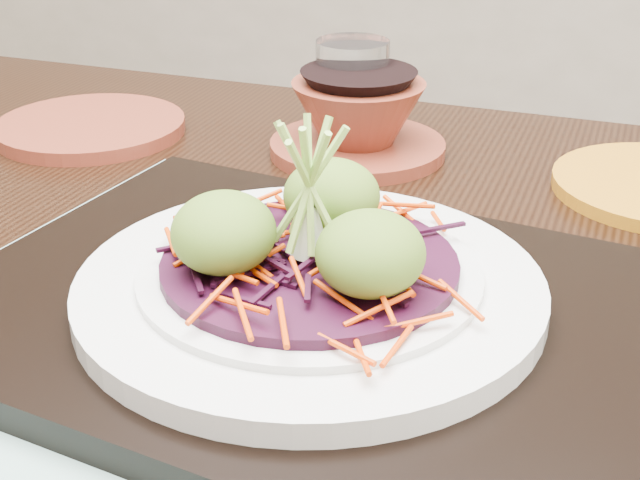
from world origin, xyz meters
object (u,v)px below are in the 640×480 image
(terracotta_side_plate, at_px, (91,127))
(terracotta_bowl_set, at_px, (358,122))
(dining_table, at_px, (349,415))
(white_plate, at_px, (310,285))
(serving_tray, at_px, (310,313))
(water_glass, at_px, (352,92))

(terracotta_side_plate, xyz_separation_m, terracotta_bowl_set, (0.27, 0.03, 0.02))
(dining_table, xyz_separation_m, white_plate, (-0.01, -0.06, 0.14))
(serving_tray, xyz_separation_m, terracotta_side_plate, (-0.32, 0.28, -0.01))
(terracotta_side_plate, bearing_deg, terracotta_bowl_set, 5.39)
(dining_table, distance_m, water_glass, 0.33)
(white_plate, height_order, water_glass, water_glass)
(serving_tray, relative_size, water_glass, 4.43)
(terracotta_bowl_set, bearing_deg, terracotta_side_plate, -174.61)
(serving_tray, distance_m, water_glass, 0.35)
(water_glass, bearing_deg, serving_tray, -78.32)
(serving_tray, relative_size, white_plate, 1.54)
(water_glass, bearing_deg, terracotta_bowl_set, -64.37)
(white_plate, distance_m, terracotta_bowl_set, 0.31)
(terracotta_side_plate, relative_size, terracotta_bowl_set, 1.05)
(dining_table, bearing_deg, serving_tray, -96.19)
(dining_table, xyz_separation_m, water_glass, (-0.08, 0.28, 0.15))
(terracotta_side_plate, bearing_deg, white_plate, -41.47)
(terracotta_side_plate, distance_m, terracotta_bowl_set, 0.27)
(white_plate, relative_size, water_glass, 2.88)
(terracotta_side_plate, height_order, water_glass, water_glass)
(dining_table, height_order, terracotta_bowl_set, terracotta_bowl_set)
(water_glass, bearing_deg, terracotta_side_plate, -167.63)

